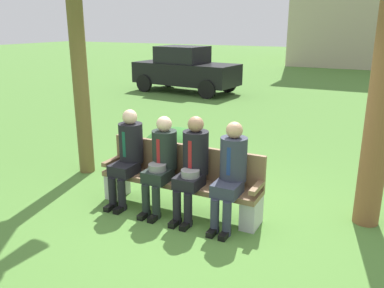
{
  "coord_description": "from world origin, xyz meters",
  "views": [
    {
      "loc": [
        2.11,
        -4.46,
        2.5
      ],
      "look_at": [
        -0.35,
        0.41,
        0.85
      ],
      "focal_mm": 37.57,
      "sensor_mm": 36.0,
      "label": 1
    }
  ],
  "objects_px": {
    "seated_man_centerright": "(193,163)",
    "seated_man_rightmost": "(231,170)",
    "parked_car_near": "(185,70)",
    "park_bench": "(181,179)",
    "shrub_near_bench": "(175,148)",
    "seated_man_leftmost": "(128,152)",
    "seated_man_centerleft": "(161,160)"
  },
  "relations": [
    {
      "from": "seated_man_centerright",
      "to": "seated_man_rightmost",
      "type": "height_order",
      "value": "seated_man_centerright"
    },
    {
      "from": "seated_man_centerright",
      "to": "parked_car_near",
      "type": "bearing_deg",
      "value": 118.28
    },
    {
      "from": "park_bench",
      "to": "shrub_near_bench",
      "type": "height_order",
      "value": "park_bench"
    },
    {
      "from": "seated_man_centerright",
      "to": "seated_man_rightmost",
      "type": "relative_size",
      "value": 1.01
    },
    {
      "from": "seated_man_leftmost",
      "to": "seated_man_centerright",
      "type": "distance_m",
      "value": 1.03
    },
    {
      "from": "park_bench",
      "to": "seated_man_centerleft",
      "type": "xyz_separation_m",
      "value": [
        -0.23,
        -0.13,
        0.29
      ]
    },
    {
      "from": "seated_man_leftmost",
      "to": "seated_man_rightmost",
      "type": "xyz_separation_m",
      "value": [
        1.56,
        -0.0,
        -0.0
      ]
    },
    {
      "from": "park_bench",
      "to": "shrub_near_bench",
      "type": "relative_size",
      "value": 1.94
    },
    {
      "from": "shrub_near_bench",
      "to": "parked_car_near",
      "type": "height_order",
      "value": "parked_car_near"
    },
    {
      "from": "seated_man_rightmost",
      "to": "shrub_near_bench",
      "type": "bearing_deg",
      "value": 137.26
    },
    {
      "from": "park_bench",
      "to": "parked_car_near",
      "type": "height_order",
      "value": "parked_car_near"
    },
    {
      "from": "park_bench",
      "to": "seated_man_rightmost",
      "type": "bearing_deg",
      "value": -9.18
    },
    {
      "from": "shrub_near_bench",
      "to": "parked_car_near",
      "type": "relative_size",
      "value": 0.29
    },
    {
      "from": "seated_man_rightmost",
      "to": "seated_man_leftmost",
      "type": "bearing_deg",
      "value": 179.98
    },
    {
      "from": "seated_man_rightmost",
      "to": "park_bench",
      "type": "bearing_deg",
      "value": 170.82
    },
    {
      "from": "seated_man_leftmost",
      "to": "seated_man_centerleft",
      "type": "height_order",
      "value": "seated_man_leftmost"
    },
    {
      "from": "seated_man_leftmost",
      "to": "seated_man_rightmost",
      "type": "bearing_deg",
      "value": -0.02
    },
    {
      "from": "seated_man_leftmost",
      "to": "seated_man_rightmost",
      "type": "distance_m",
      "value": 1.56
    },
    {
      "from": "parked_car_near",
      "to": "park_bench",
      "type": "bearing_deg",
      "value": -62.62
    },
    {
      "from": "seated_man_rightmost",
      "to": "parked_car_near",
      "type": "relative_size",
      "value": 0.33
    },
    {
      "from": "seated_man_leftmost",
      "to": "seated_man_centerright",
      "type": "xyz_separation_m",
      "value": [
        1.03,
        -0.0,
        0.0
      ]
    },
    {
      "from": "park_bench",
      "to": "seated_man_centerright",
      "type": "relative_size",
      "value": 1.69
    },
    {
      "from": "shrub_near_bench",
      "to": "parked_car_near",
      "type": "bearing_deg",
      "value": 116.48
    },
    {
      "from": "parked_car_near",
      "to": "seated_man_rightmost",
      "type": "bearing_deg",
      "value": -59.13
    },
    {
      "from": "seated_man_centerleft",
      "to": "shrub_near_bench",
      "type": "distance_m",
      "value": 1.69
    },
    {
      "from": "seated_man_centerright",
      "to": "shrub_near_bench",
      "type": "distance_m",
      "value": 1.92
    },
    {
      "from": "seated_man_centerleft",
      "to": "parked_car_near",
      "type": "xyz_separation_m",
      "value": [
        -4.32,
        8.91,
        0.11
      ]
    },
    {
      "from": "park_bench",
      "to": "seated_man_centerright",
      "type": "bearing_deg",
      "value": -27.69
    },
    {
      "from": "park_bench",
      "to": "parked_car_near",
      "type": "distance_m",
      "value": 9.89
    },
    {
      "from": "seated_man_rightmost",
      "to": "shrub_near_bench",
      "type": "height_order",
      "value": "seated_man_rightmost"
    },
    {
      "from": "seated_man_rightmost",
      "to": "shrub_near_bench",
      "type": "xyz_separation_m",
      "value": [
        -1.64,
        1.52,
        -0.38
      ]
    },
    {
      "from": "park_bench",
      "to": "seated_man_leftmost",
      "type": "xyz_separation_m",
      "value": [
        -0.78,
        -0.12,
        0.32
      ]
    }
  ]
}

